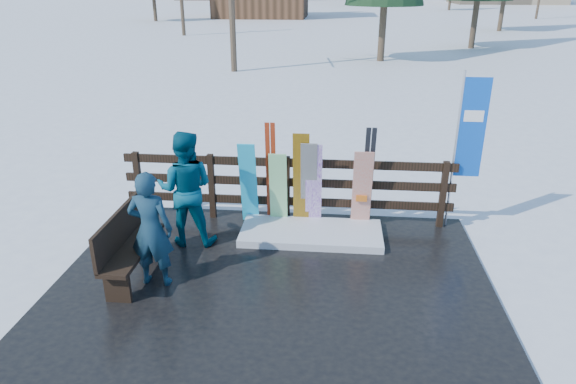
# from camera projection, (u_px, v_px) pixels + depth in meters

# --- Properties ---
(ground) EXTENTS (700.00, 700.00, 0.00)m
(ground) POSITION_uv_depth(u_px,v_px,m) (271.00, 295.00, 6.94)
(ground) COLOR white
(ground) RESTS_ON ground
(deck) EXTENTS (6.00, 5.00, 0.08)m
(deck) POSITION_uv_depth(u_px,v_px,m) (271.00, 292.00, 6.93)
(deck) COLOR black
(deck) RESTS_ON ground
(fence) EXTENTS (5.60, 0.10, 1.15)m
(fence) POSITION_uv_depth(u_px,v_px,m) (287.00, 184.00, 8.68)
(fence) COLOR black
(fence) RESTS_ON deck
(snow_patch) EXTENTS (2.28, 1.00, 0.12)m
(snow_patch) POSITION_uv_depth(u_px,v_px,m) (311.00, 233.00, 8.32)
(snow_patch) COLOR white
(snow_patch) RESTS_ON deck
(bench) EXTENTS (0.40, 1.50, 0.97)m
(bench) POSITION_uv_depth(u_px,v_px,m) (127.00, 244.00, 7.03)
(bench) COLOR black
(bench) RESTS_ON deck
(snowboard_0) EXTENTS (0.28, 0.33, 1.47)m
(snowboard_0) POSITION_uv_depth(u_px,v_px,m) (249.00, 184.00, 8.51)
(snowboard_0) COLOR #1FC1ED
(snowboard_0) RESTS_ON deck
(snowboard_1) EXTENTS (0.29, 0.22, 1.30)m
(snowboard_1) POSITION_uv_depth(u_px,v_px,m) (278.00, 190.00, 8.50)
(snowboard_1) COLOR white
(snowboard_1) RESTS_ON deck
(snowboard_2) EXTENTS (0.26, 0.27, 1.65)m
(snowboard_2) POSITION_uv_depth(u_px,v_px,m) (301.00, 180.00, 8.39)
(snowboard_2) COLOR orange
(snowboard_2) RESTS_ON deck
(snowboard_3) EXTENTS (0.27, 0.28, 1.48)m
(snowboard_3) POSITION_uv_depth(u_px,v_px,m) (314.00, 186.00, 8.41)
(snowboard_3) COLOR white
(snowboard_3) RESTS_ON deck
(snowboard_4) EXTENTS (0.26, 0.31, 1.50)m
(snowboard_4) POSITION_uv_depth(u_px,v_px,m) (309.00, 185.00, 8.41)
(snowboard_4) COLOR black
(snowboard_4) RESTS_ON deck
(snowboard_5) EXTENTS (0.31, 0.25, 1.38)m
(snowboard_5) POSITION_uv_depth(u_px,v_px,m) (362.00, 190.00, 8.36)
(snowboard_5) COLOR silver
(snowboard_5) RESTS_ON deck
(ski_pair_a) EXTENTS (0.16, 0.19, 1.79)m
(ski_pair_a) POSITION_uv_depth(u_px,v_px,m) (271.00, 174.00, 8.48)
(ski_pair_a) COLOR #A22F13
(ski_pair_a) RESTS_ON deck
(ski_pair_b) EXTENTS (0.17, 0.36, 1.77)m
(ski_pair_b) POSITION_uv_depth(u_px,v_px,m) (368.00, 178.00, 8.34)
(ski_pair_b) COLOR black
(ski_pair_b) RESTS_ON deck
(rental_flag) EXTENTS (0.45, 0.04, 2.60)m
(rental_flag) POSITION_uv_depth(u_px,v_px,m) (468.00, 134.00, 8.11)
(rental_flag) COLOR silver
(rental_flag) RESTS_ON deck
(person_front) EXTENTS (0.60, 0.40, 1.62)m
(person_front) POSITION_uv_depth(u_px,v_px,m) (151.00, 229.00, 6.78)
(person_front) COLOR #1C4B59
(person_front) RESTS_ON deck
(person_back) EXTENTS (0.92, 0.73, 1.82)m
(person_back) POSITION_uv_depth(u_px,v_px,m) (186.00, 189.00, 7.85)
(person_back) COLOR #054B65
(person_back) RESTS_ON deck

